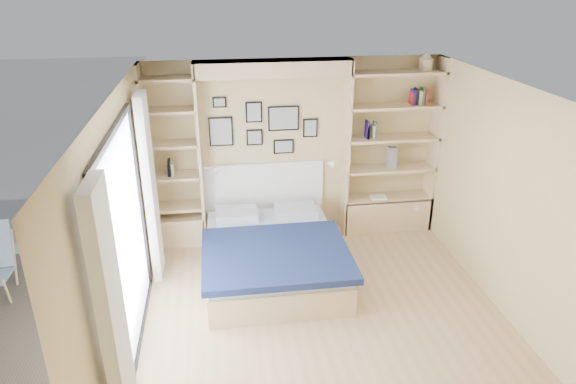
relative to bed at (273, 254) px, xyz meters
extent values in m
plane|color=tan|center=(0.45, -1.07, -0.28)|extent=(4.50, 4.50, 0.00)
plane|color=tan|center=(0.45, 1.18, 0.97)|extent=(4.00, 0.00, 4.00)
plane|color=tan|center=(-1.55, -1.07, 0.97)|extent=(0.00, 4.50, 4.50)
plane|color=tan|center=(2.45, -1.07, 0.97)|extent=(0.00, 4.50, 4.50)
plane|color=white|center=(0.45, -1.07, 2.22)|extent=(4.50, 4.50, 0.00)
cube|color=tan|center=(-0.85, 1.00, 0.97)|extent=(0.04, 0.35, 2.50)
cube|color=tan|center=(1.15, 1.00, 0.97)|extent=(0.04, 0.35, 2.50)
cube|color=tan|center=(0.15, 1.00, 2.12)|extent=(2.00, 0.35, 0.20)
cube|color=tan|center=(2.43, 1.00, 0.97)|extent=(0.04, 0.35, 2.50)
cube|color=tan|center=(-1.53, 1.00, 0.97)|extent=(0.04, 0.35, 2.50)
cube|color=tan|center=(1.80, 1.00, -0.03)|extent=(1.30, 0.35, 0.50)
cube|color=tan|center=(-1.20, 1.00, -0.08)|extent=(0.70, 0.35, 0.40)
cube|color=black|center=(-1.52, -1.07, 1.95)|extent=(0.04, 2.08, 0.06)
cube|color=black|center=(-1.52, -1.07, -0.25)|extent=(0.04, 2.08, 0.06)
cube|color=black|center=(-1.52, -2.09, 0.82)|extent=(0.04, 0.06, 2.20)
cube|color=black|center=(-1.52, -0.05, 0.82)|extent=(0.04, 0.06, 2.20)
cube|color=silver|center=(-1.53, -1.07, 0.84)|extent=(0.01, 2.00, 2.20)
cube|color=white|center=(-1.43, -2.37, 0.87)|extent=(0.10, 0.45, 2.30)
cube|color=white|center=(-1.43, 0.23, 0.87)|extent=(0.10, 0.45, 2.30)
cube|color=tan|center=(1.80, 1.00, 0.22)|extent=(1.30, 0.35, 0.04)
cube|color=tan|center=(1.80, 1.00, 0.67)|extent=(1.30, 0.35, 0.04)
cube|color=tan|center=(1.80, 1.00, 1.12)|extent=(1.30, 0.35, 0.04)
cube|color=tan|center=(1.80, 1.00, 1.57)|extent=(1.30, 0.35, 0.04)
cube|color=tan|center=(1.80, 1.00, 2.02)|extent=(1.30, 0.35, 0.04)
cube|color=tan|center=(-1.20, 1.00, 0.27)|extent=(0.70, 0.35, 0.04)
cube|color=tan|center=(-1.20, 1.00, 0.72)|extent=(0.70, 0.35, 0.04)
cube|color=tan|center=(-1.20, 1.00, 1.17)|extent=(0.70, 0.35, 0.04)
cube|color=tan|center=(-1.20, 1.00, 1.62)|extent=(0.70, 0.35, 0.04)
cube|color=tan|center=(-1.20, 1.00, 2.02)|extent=(0.70, 0.35, 0.04)
cube|color=tan|center=(0.00, -0.02, -0.10)|extent=(1.62, 2.03, 0.35)
cube|color=#B1B6C1|center=(0.00, -0.02, 0.13)|extent=(1.58, 1.99, 0.10)
cube|color=#152148|center=(0.00, -0.36, 0.20)|extent=(1.72, 1.42, 0.08)
cube|color=#B1B6C1|center=(-0.41, 0.70, 0.24)|extent=(0.56, 0.41, 0.12)
cube|color=#B1B6C1|center=(0.41, 0.70, 0.24)|extent=(0.56, 0.41, 0.12)
cube|color=white|center=(0.00, 1.15, 0.44)|extent=(1.72, 0.04, 0.70)
cube|color=black|center=(-0.55, 1.15, 1.27)|extent=(0.32, 0.02, 0.40)
cube|color=gray|center=(-0.55, 1.14, 1.27)|extent=(0.28, 0.01, 0.36)
cube|color=black|center=(-0.10, 1.15, 1.52)|extent=(0.22, 0.02, 0.28)
cube|color=gray|center=(-0.10, 1.14, 1.52)|extent=(0.18, 0.01, 0.24)
cube|color=black|center=(-0.10, 1.15, 1.17)|extent=(0.22, 0.02, 0.22)
cube|color=gray|center=(-0.10, 1.14, 1.17)|extent=(0.18, 0.01, 0.18)
cube|color=black|center=(0.30, 1.15, 1.42)|extent=(0.42, 0.02, 0.34)
cube|color=gray|center=(0.30, 1.14, 1.42)|extent=(0.38, 0.01, 0.30)
cube|color=black|center=(0.30, 1.15, 1.02)|extent=(0.28, 0.02, 0.20)
cube|color=gray|center=(0.30, 1.14, 1.02)|extent=(0.24, 0.01, 0.16)
cube|color=black|center=(0.67, 1.15, 1.27)|extent=(0.20, 0.02, 0.26)
cube|color=gray|center=(0.67, 1.14, 1.27)|extent=(0.16, 0.01, 0.22)
cube|color=black|center=(-0.55, 1.15, 1.67)|extent=(0.18, 0.02, 0.14)
cube|color=gray|center=(-0.55, 1.14, 1.67)|extent=(0.14, 0.01, 0.10)
cylinder|color=silver|center=(-0.71, 0.93, 0.84)|extent=(0.20, 0.02, 0.02)
cone|color=white|center=(-0.61, 0.93, 0.82)|extent=(0.13, 0.12, 0.15)
cylinder|color=silver|center=(1.01, 0.93, 0.84)|extent=(0.20, 0.02, 0.02)
cone|color=white|center=(0.91, 0.93, 0.82)|extent=(0.13, 0.12, 0.15)
cube|color=navy|center=(1.43, 1.00, 1.27)|extent=(0.03, 0.15, 0.24)
cube|color=black|center=(1.44, 1.00, 1.24)|extent=(0.03, 0.15, 0.18)
cube|color=#BFB28C|center=(1.52, 1.00, 1.24)|extent=(0.04, 0.15, 0.18)
cube|color=#2C6049|center=(1.54, 1.00, 1.25)|extent=(0.03, 0.15, 0.22)
cube|color=#AC1E21|center=(2.03, 1.00, 1.68)|extent=(0.02, 0.15, 0.16)
cube|color=navy|center=(2.04, 1.00, 1.70)|extent=(0.03, 0.15, 0.20)
cube|color=black|center=(2.09, 1.00, 1.70)|extent=(0.03, 0.15, 0.21)
cube|color=#BFB58E|center=(2.13, 1.00, 1.69)|extent=(0.04, 0.15, 0.19)
cube|color=#26593F|center=(2.17, 1.00, 1.71)|extent=(0.03, 0.15, 0.23)
cube|color=#A51E1E|center=(2.21, 1.00, 1.70)|extent=(0.03, 0.15, 0.21)
cube|color=navy|center=(-1.27, 1.00, 0.83)|extent=(0.02, 0.15, 0.16)
cube|color=black|center=(-1.26, 1.00, 0.85)|extent=(0.03, 0.15, 0.22)
cube|color=tan|center=(-1.21, 1.00, 0.83)|extent=(0.03, 0.15, 0.18)
cube|color=tan|center=(2.18, 1.00, 2.12)|extent=(0.13, 0.13, 0.15)
cone|color=tan|center=(2.18, 1.00, 2.23)|extent=(0.20, 0.20, 0.08)
cube|color=slate|center=(1.82, 1.00, 0.84)|extent=(0.12, 0.12, 0.30)
cube|color=white|center=(1.65, 0.95, 0.26)|extent=(0.22, 0.16, 0.03)
cylinder|color=tan|center=(-3.06, -0.29, -0.07)|extent=(0.05, 0.14, 0.41)
cylinder|color=tan|center=(-3.14, 0.28, 0.04)|extent=(0.08, 0.34, 0.67)
camera|label=1|loc=(-0.61, -5.55, 3.26)|focal=32.00mm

